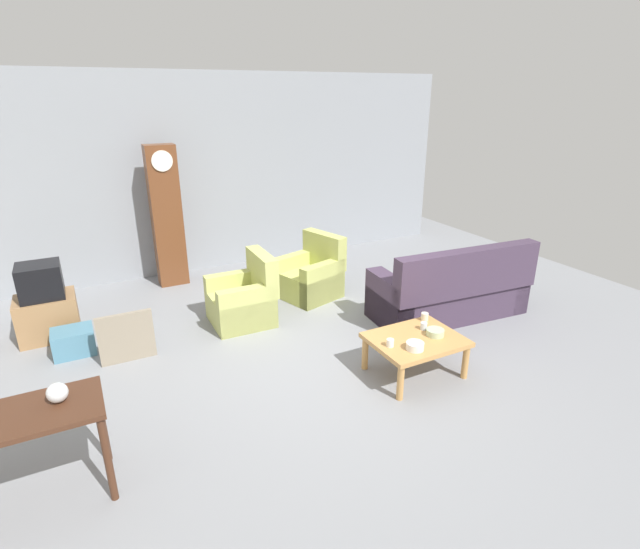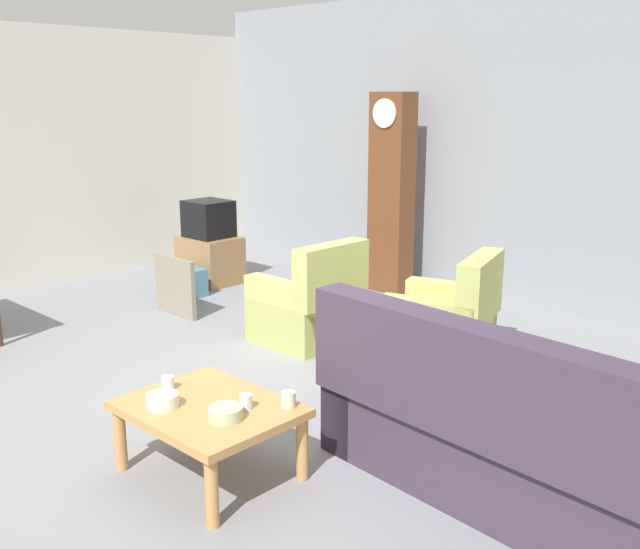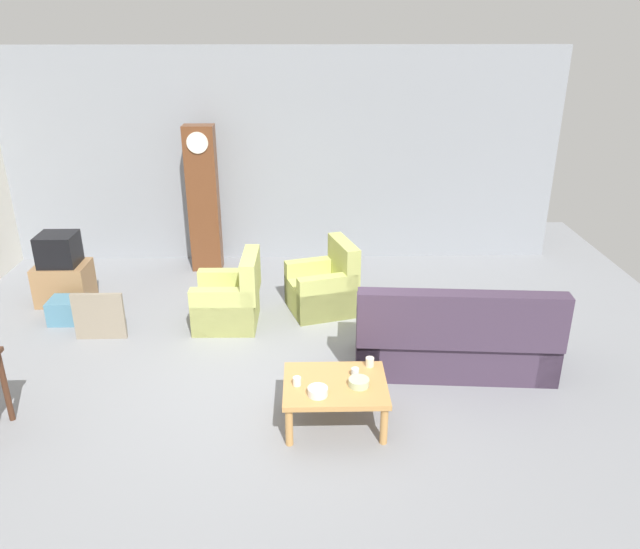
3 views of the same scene
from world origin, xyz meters
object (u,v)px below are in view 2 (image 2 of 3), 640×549
Objects in this scene: couch_floral at (500,436)px; armchair_olive_far at (445,327)px; armchair_olive_near at (309,308)px; coffee_table_wood at (209,415)px; bowl_shallow_green at (226,413)px; cup_blue_rimmed at (246,402)px; cup_cream_tall at (288,399)px; grandfather_clock at (391,194)px; bowl_white_stacked at (163,400)px; tv_stand_cabinet at (210,259)px; storage_box_blue at (182,282)px; cup_white_porcelain at (168,383)px; framed_picture_leaning at (175,287)px; tv_crt at (208,219)px.

armchair_olive_far is at bearing 132.12° from couch_floral.
armchair_olive_near reaches higher than coffee_table_wood.
bowl_shallow_green is at bearing -84.28° from armchair_olive_far.
cup_blue_rimmed is 0.92× the size of cup_cream_tall.
grandfather_clock is 11.92× the size of bowl_white_stacked.
storage_box_blue is at bearing -67.24° from tv_stand_cabinet.
coffee_table_wood is 0.24m from bowl_shallow_green.
cup_white_porcelain is 0.42× the size of bowl_shallow_green.
couch_floral is 1.94m from cup_white_porcelain.
armchair_olive_far is at bearing 4.49° from storage_box_blue.
grandfather_clock reaches higher than bowl_shallow_green.
coffee_table_wood is (-1.32, -0.93, 0.01)m from couch_floral.
storage_box_blue is at bearing 176.66° from armchair_olive_near.
bowl_shallow_green is (1.98, -3.97, -0.62)m from grandfather_clock.
storage_box_blue is (-1.50, -1.74, -0.94)m from grandfather_clock.
grandfather_clock is 3.18× the size of tv_stand_cabinet.
bowl_white_stacked reaches higher than bowl_shallow_green.
armchair_olive_near reaches higher than cup_blue_rimmed.
couch_floral reaches higher than bowl_white_stacked.
grandfather_clock reaches higher than tv_stand_cabinet.
armchair_olive_near is at bearing 125.74° from cup_blue_rimmed.
cup_cream_tall reaches higher than cup_white_porcelain.
coffee_table_wood is 5.28× the size of bowl_white_stacked.
grandfather_clock reaches higher than cup_cream_tall.
grandfather_clock is 4.23m from cup_white_porcelain.
armchair_olive_far reaches higher than coffee_table_wood.
tv_stand_cabinet is 7.57× the size of cup_cream_tall.
coffee_table_wood is 1.60× the size of framed_picture_leaning.
storage_box_blue is (-4.59, 1.25, -0.20)m from couch_floral.
cup_white_porcelain is at bearing -155.66° from cup_cream_tall.
coffee_table_wood is at bearing -149.39° from cup_blue_rimmed.
armchair_olive_far is 2.78m from framed_picture_leaning.
armchair_olive_near is 1.23m from armchair_olive_far.
cup_blue_rimmed is at bearing -144.10° from couch_floral.
grandfather_clock is (-0.55, 1.86, 0.78)m from armchair_olive_near.
coffee_table_wood is 3.93m from storage_box_blue.
framed_picture_leaning is at bearing -53.23° from tv_stand_cabinet.
bowl_shallow_green is (-1.11, -0.98, 0.11)m from couch_floral.
tv_crt is at bearing 141.72° from coffee_table_wood.
cup_cream_tall reaches higher than storage_box_blue.
cup_cream_tall is at bearing 68.63° from bowl_shallow_green.
framed_picture_leaning is 3.43m from bowl_shallow_green.
bowl_shallow_green is at bearing -82.25° from cup_blue_rimmed.
storage_box_blue is 2.36× the size of bowl_shallow_green.
framed_picture_leaning is at bearing -164.92° from armchair_olive_far.
storage_box_blue is (-3.23, -0.25, -0.16)m from armchair_olive_far.
tv_stand_cabinet is at bearing 144.34° from cup_blue_rimmed.
armchair_olive_far is 2.03× the size of tv_crt.
tv_stand_cabinet is at bearing 174.51° from armchair_olive_far.
bowl_shallow_green is at bearing -111.37° from cup_cream_tall.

